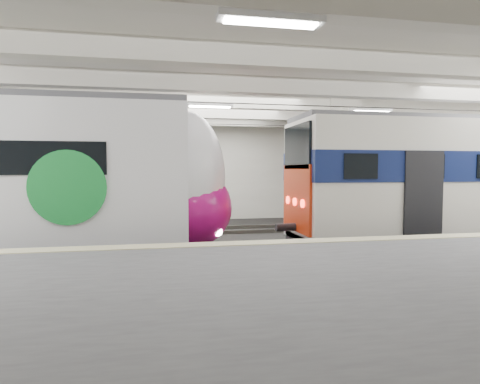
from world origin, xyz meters
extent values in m
cube|color=black|center=(0.00, 0.00, -0.05)|extent=(36.00, 24.00, 0.10)
cube|color=silver|center=(0.00, 0.00, 5.55)|extent=(36.00, 24.00, 0.20)
cube|color=beige|center=(0.00, 10.00, 2.75)|extent=(30.00, 0.10, 5.50)
cube|color=beige|center=(0.00, -10.00, 2.75)|extent=(30.00, 0.10, 5.50)
cube|color=#4E4E51|center=(0.00, -6.50, 0.55)|extent=(30.00, 7.00, 1.10)
cube|color=beige|center=(0.00, -3.25, 1.11)|extent=(30.00, 0.50, 0.02)
cube|color=beige|center=(-3.00, 3.00, 2.75)|extent=(0.50, 0.50, 5.50)
cube|color=beige|center=(5.00, 3.00, 2.75)|extent=(0.50, 0.50, 5.50)
cube|color=beige|center=(0.00, 0.00, 5.25)|extent=(30.00, 18.00, 0.50)
cube|color=#59544C|center=(0.00, 0.00, 0.08)|extent=(30.00, 1.52, 0.16)
cube|color=#59544C|center=(0.00, 5.50, 0.08)|extent=(30.00, 1.52, 0.16)
cylinder|color=black|center=(0.00, 0.00, 4.70)|extent=(30.00, 0.03, 0.03)
cylinder|color=black|center=(0.00, 5.50, 4.70)|extent=(30.00, 0.03, 0.03)
cube|color=white|center=(0.00, -2.00, 4.92)|extent=(26.00, 8.40, 0.12)
ellipsoid|color=white|center=(-0.96, 0.00, 2.49)|extent=(2.35, 2.90, 3.90)
ellipsoid|color=#AD0E68|center=(-0.84, 0.00, 1.62)|extent=(2.49, 2.96, 2.39)
cylinder|color=green|center=(-3.89, -1.51, 2.29)|extent=(1.84, 0.06, 1.84)
cube|color=#AC270B|center=(2.46, 0.00, 1.85)|extent=(0.08, 2.46, 2.06)
cube|color=black|center=(2.46, 0.00, 3.43)|extent=(0.08, 2.31, 1.35)
cube|color=white|center=(-6.75, 5.50, 2.22)|extent=(12.80, 3.19, 3.44)
cube|color=green|center=(-6.75, 5.50, 2.67)|extent=(12.84, 3.25, 0.72)
cube|color=#4C4C51|center=(-6.75, 5.50, 4.03)|extent=(12.77, 2.74, 0.16)
cube|color=black|center=(-6.75, 5.50, 0.30)|extent=(12.78, 2.92, 0.60)
camera|label=1|loc=(-1.57, -11.84, 2.73)|focal=30.00mm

